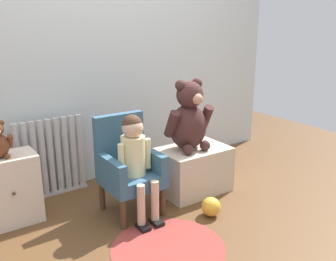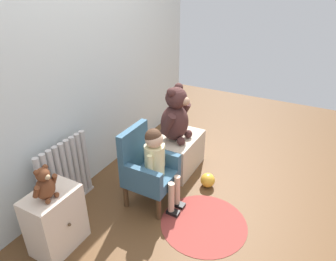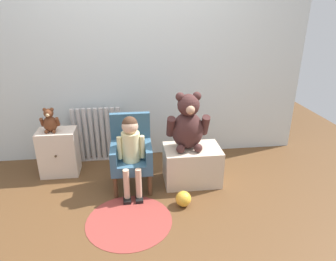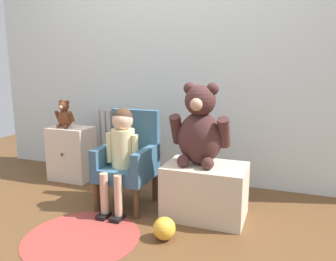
# 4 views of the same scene
# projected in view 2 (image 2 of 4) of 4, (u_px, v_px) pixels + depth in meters

# --- Properties ---
(ground_plane) EXTENTS (6.00, 6.00, 0.00)m
(ground_plane) POSITION_uv_depth(u_px,v_px,m) (192.00, 207.00, 2.69)
(ground_plane) COLOR brown
(back_wall) EXTENTS (3.80, 0.05, 2.40)m
(back_wall) POSITION_uv_depth(u_px,v_px,m) (81.00, 59.00, 2.60)
(back_wall) COLOR silver
(back_wall) RESTS_ON ground_plane
(radiator) EXTENTS (0.56, 0.05, 0.63)m
(radiator) POSITION_uv_depth(u_px,v_px,m) (66.00, 176.00, 2.57)
(radiator) COLOR beige
(radiator) RESTS_ON ground_plane
(small_dresser) EXTENTS (0.39, 0.28, 0.49)m
(small_dresser) POSITION_uv_depth(u_px,v_px,m) (56.00, 220.00, 2.20)
(small_dresser) COLOR beige
(small_dresser) RESTS_ON ground_plane
(child_armchair) EXTENTS (0.39, 0.40, 0.72)m
(child_armchair) POSITION_uv_depth(u_px,v_px,m) (146.00, 168.00, 2.61)
(child_armchair) COLOR #355B75
(child_armchair) RESTS_ON ground_plane
(child_figure) EXTENTS (0.25, 0.35, 0.75)m
(child_figure) POSITION_uv_depth(u_px,v_px,m) (157.00, 157.00, 2.50)
(child_figure) COLOR beige
(child_figure) RESTS_ON ground_plane
(low_bench) EXTENTS (0.56, 0.38, 0.37)m
(low_bench) POSITION_uv_depth(u_px,v_px,m) (178.00, 152.00, 3.15)
(low_bench) COLOR beige
(low_bench) RESTS_ON ground_plane
(large_teddy_bear) EXTENTS (0.41, 0.29, 0.56)m
(large_teddy_bear) POSITION_uv_depth(u_px,v_px,m) (175.00, 117.00, 2.92)
(large_teddy_bear) COLOR #432523
(large_teddy_bear) RESTS_ON low_bench
(small_teddy_bear) EXTENTS (0.18, 0.13, 0.25)m
(small_teddy_bear) POSITION_uv_depth(u_px,v_px,m) (45.00, 185.00, 2.00)
(small_teddy_bear) COLOR brown
(small_teddy_bear) RESTS_ON small_dresser
(floor_rug) EXTENTS (0.72, 0.72, 0.01)m
(floor_rug) POSITION_uv_depth(u_px,v_px,m) (204.00, 223.00, 2.50)
(floor_rug) COLOR brown
(floor_rug) RESTS_ON ground_plane
(toy_ball) EXTENTS (0.14, 0.14, 0.14)m
(toy_ball) POSITION_uv_depth(u_px,v_px,m) (208.00, 180.00, 2.92)
(toy_ball) COLOR gold
(toy_ball) RESTS_ON ground_plane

